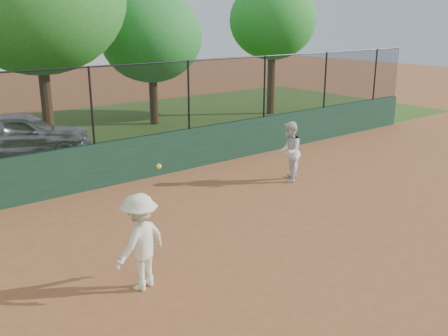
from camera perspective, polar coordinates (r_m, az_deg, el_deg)
ground at (r=9.34m, az=4.63°, el=-11.05°), size 80.00×80.00×0.00m
back_wall at (r=13.79m, az=-12.51°, el=0.58°), size 26.00×0.20×1.20m
grass_strip at (r=19.36m, az=-20.32°, el=2.73°), size 36.00×12.00×0.01m
parked_car at (r=17.42m, az=-22.19°, el=3.55°), size 4.67×3.47×1.48m
player_second at (r=13.79m, az=7.45°, el=1.85°), size 1.03×1.00×1.67m
player_main at (r=8.38m, az=-9.53°, el=-8.32°), size 1.21×0.93×2.17m
fence_assembly at (r=13.43m, az=-13.06°, el=7.28°), size 26.00×0.06×2.00m
tree_3 at (r=21.28m, az=-8.32°, el=14.57°), size 4.27×3.88×5.46m
tree_4 at (r=23.59m, az=5.59°, el=16.42°), size 4.08×3.71×6.02m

